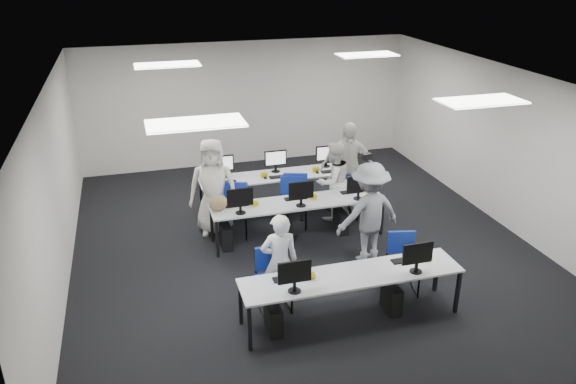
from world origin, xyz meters
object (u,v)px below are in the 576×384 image
object	(u,v)px
chair_2	(236,219)
chair_3	(295,210)
chair_6	(292,203)
student_0	(279,262)
chair_0	(273,290)
desk_front	(352,278)
chair_4	(346,203)
photographer	(369,213)
chair_1	(402,273)
student_1	(333,181)
chair_7	(341,200)
student_3	(347,167)
student_2	(213,187)
chair_5	(236,209)
desk_mid	(298,204)

from	to	relation	value
chair_2	chair_3	world-z (taller)	chair_3
chair_6	student_0	size ratio (longest dim) A/B	0.61
chair_0	desk_front	bearing A→B (deg)	-31.75
student_0	chair_3	bearing A→B (deg)	-107.95
chair_0	student_0	size ratio (longest dim) A/B	0.61
chair_0	chair_4	size ratio (longest dim) A/B	1.03
photographer	chair_1	bearing A→B (deg)	90.67
chair_4	chair_0	bearing A→B (deg)	-116.59
chair_0	student_0	bearing A→B (deg)	-6.75
photographer	student_0	bearing A→B (deg)	19.91
desk_front	student_1	distance (m)	3.35
chair_3	chair_7	size ratio (longest dim) A/B	1.18
chair_0	student_3	distance (m)	3.81
desk_front	photographer	world-z (taller)	photographer
student_1	student_2	size ratio (longest dim) A/B	0.86
chair_2	student_3	world-z (taller)	student_3
student_2	chair_5	bearing A→B (deg)	43.93
chair_1	chair_2	bearing A→B (deg)	142.04
chair_5	student_1	distance (m)	1.97
chair_7	photographer	size ratio (longest dim) A/B	0.47
chair_0	chair_3	xyz separation A→B (m)	(1.11, 2.58, 0.02)
desk_front	student_2	xyz separation A→B (m)	(-1.43, 3.28, 0.24)
student_2	chair_0	bearing A→B (deg)	-67.49
chair_7	student_1	bearing A→B (deg)	-160.11
desk_front	chair_3	world-z (taller)	chair_3
chair_1	student_2	world-z (taller)	student_2
chair_6	chair_3	bearing A→B (deg)	-79.12
chair_4	student_0	xyz separation A→B (m)	(-2.11, -2.68, 0.48)
desk_front	chair_7	bearing A→B (deg)	70.98
student_3	chair_4	bearing A→B (deg)	-103.11
chair_0	chair_7	world-z (taller)	chair_0
chair_3	student_2	distance (m)	1.66
chair_5	student_2	distance (m)	0.84
desk_mid	chair_5	world-z (taller)	chair_5
student_0	photographer	distance (m)	2.04
student_1	student_2	distance (m)	2.35
student_3	student_1	bearing A→B (deg)	-135.42
desk_front	chair_0	xyz separation A→B (m)	(-1.00, 0.57, -0.39)
chair_1	chair_2	distance (m)	3.35
student_3	chair_6	bearing A→B (deg)	-172.42
desk_mid	student_2	size ratio (longest dim) A/B	1.74
chair_6	student_0	distance (m)	3.18
chair_7	student_1	xyz separation A→B (m)	(-0.28, -0.23, 0.53)
chair_0	chair_7	xyz separation A→B (m)	(2.19, 2.88, -0.03)
chair_3	student_2	world-z (taller)	student_2
student_2	photographer	world-z (taller)	student_2
desk_mid	student_0	world-z (taller)	student_0
chair_4	chair_6	world-z (taller)	chair_6
photographer	chair_2	bearing A→B (deg)	-45.68
chair_5	student_1	bearing A→B (deg)	5.00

